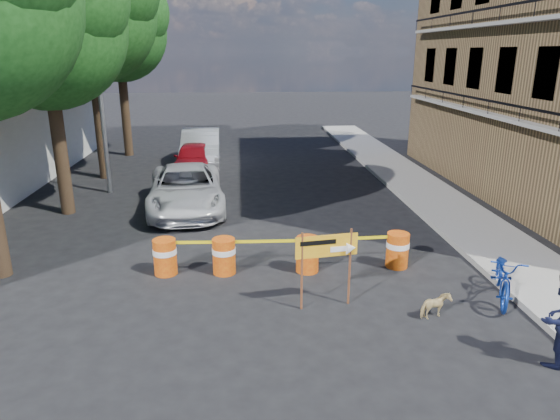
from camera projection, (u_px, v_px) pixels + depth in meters
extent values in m
plane|color=black|center=(285.00, 303.00, 10.89)|extent=(120.00, 120.00, 0.00)
cube|color=gray|center=(450.00, 210.00, 17.04)|extent=(2.40, 40.00, 0.15)
cylinder|color=#332316|center=(59.00, 144.00, 16.30)|extent=(0.44, 0.44, 4.76)
sphere|color=#164614|center=(44.00, 28.00, 15.22)|extent=(5.00, 5.00, 5.00)
sphere|color=#164614|center=(30.00, 51.00, 15.96)|extent=(3.50, 3.50, 3.50)
cylinder|color=#332316|center=(99.00, 116.00, 20.96)|extent=(0.44, 0.44, 5.32)
sphere|color=#164614|center=(88.00, 15.00, 19.75)|extent=(5.40, 5.40, 5.40)
sphere|color=#164614|center=(75.00, 35.00, 20.56)|extent=(3.78, 3.78, 3.78)
cylinder|color=#332316|center=(125.00, 108.00, 25.77)|extent=(0.44, 0.44, 4.93)
sphere|color=#164614|center=(118.00, 32.00, 24.65)|extent=(4.80, 4.80, 4.80)
sphere|color=#164614|center=(132.00, 13.00, 23.99)|extent=(3.60, 3.60, 3.60)
sphere|color=#164614|center=(108.00, 47.00, 25.38)|extent=(3.36, 3.36, 3.36)
cylinder|color=gray|center=(99.00, 87.00, 18.24)|extent=(0.16, 0.16, 8.00)
cylinder|color=#C4350B|center=(165.00, 257.00, 12.21)|extent=(0.56, 0.56, 0.90)
cylinder|color=white|center=(165.00, 251.00, 12.17)|extent=(0.58, 0.58, 0.14)
cylinder|color=#C4350B|center=(224.00, 256.00, 12.26)|extent=(0.56, 0.56, 0.90)
cylinder|color=white|center=(224.00, 250.00, 12.21)|extent=(0.58, 0.58, 0.14)
cylinder|color=#C4350B|center=(307.00, 254.00, 12.36)|extent=(0.56, 0.56, 0.90)
cylinder|color=white|center=(307.00, 249.00, 12.32)|extent=(0.58, 0.58, 0.14)
cylinder|color=#C4350B|center=(397.00, 250.00, 12.63)|extent=(0.56, 0.56, 0.90)
cylinder|color=white|center=(398.00, 245.00, 12.58)|extent=(0.58, 0.58, 0.14)
cylinder|color=#592D19|center=(302.00, 272.00, 10.39)|extent=(0.05, 0.05, 1.73)
cylinder|color=#592D19|center=(350.00, 267.00, 10.62)|extent=(0.05, 0.05, 1.73)
cube|color=orange|center=(327.00, 246.00, 10.35)|extent=(1.34, 0.23, 0.48)
cube|color=white|center=(339.00, 249.00, 10.42)|extent=(0.38, 0.07, 0.12)
cone|color=white|center=(351.00, 248.00, 10.47)|extent=(0.25, 0.28, 0.25)
cube|color=black|center=(318.00, 243.00, 10.26)|extent=(0.76, 0.12, 0.10)
imported|color=#123296|center=(507.00, 255.00, 10.80)|extent=(1.09, 1.29, 2.09)
imported|color=tan|center=(435.00, 306.00, 10.21)|extent=(0.70, 0.50, 0.54)
imported|color=silver|center=(186.00, 189.00, 17.17)|extent=(2.96, 5.56, 1.49)
imported|color=maroon|center=(193.00, 158.00, 22.47)|extent=(1.70, 4.02, 1.36)
imported|color=silver|center=(201.00, 147.00, 24.11)|extent=(1.93, 5.15, 1.68)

